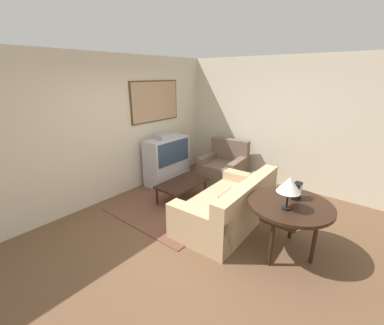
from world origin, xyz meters
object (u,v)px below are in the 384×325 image
table_lamp (289,185)px  mantel_clock (297,191)px  couch (229,207)px  armchair (224,168)px  tv (167,160)px  coffee_table (182,184)px  console_table (290,208)px

table_lamp → mantel_clock: bearing=-0.2°
table_lamp → mantel_clock: table_lamp is taller
couch → armchair: size_ratio=1.93×
tv → mantel_clock: tv is taller
coffee_table → console_table: console_table is taller
couch → armchair: 1.81m
couch → tv: bearing=-109.1°
tv → armchair: 1.31m
couch → armchair: (1.48, 1.04, 0.01)m
mantel_clock → table_lamp: bearing=179.8°
coffee_table → couch: bearing=-95.4°
tv → table_lamp: table_lamp is taller
coffee_table → mantel_clock: size_ratio=4.29×
coffee_table → console_table: size_ratio=0.91×
tv → couch: (-0.59, -1.98, -0.24)m
tv → table_lamp: size_ratio=2.63×
armchair → coffee_table: size_ratio=1.01×
armchair → console_table: (-1.64, -2.04, 0.38)m
couch → console_table: size_ratio=1.77×
couch → mantel_clock: (0.02, -1.00, 0.58)m
couch → coffee_table: couch is taller
console_table → couch: bearing=80.8°
armchair → coffee_table: armchair is taller
couch → console_table: 1.08m
coffee_table → armchair: bearing=-3.0°
console_table → mantel_clock: bearing=-1.5°
tv → couch: size_ratio=0.58×
armchair → coffee_table: bearing=-99.3°
table_lamp → mantel_clock: 0.42m
coffee_table → mantel_clock: (-0.08, -2.12, 0.52)m
tv → table_lamp: 3.17m
tv → mantel_clock: bearing=-100.8°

